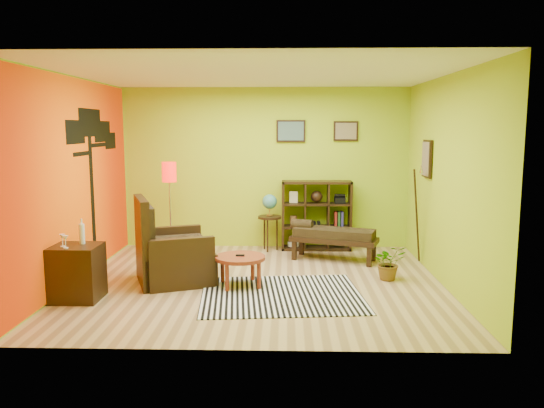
{
  "coord_description": "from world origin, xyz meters",
  "views": [
    {
      "loc": [
        0.39,
        -7.05,
        2.11
      ],
      "look_at": [
        0.18,
        0.28,
        1.05
      ],
      "focal_mm": 35.0,
      "sensor_mm": 36.0,
      "label": 1
    }
  ],
  "objects_px": {
    "floor_lamp": "(169,181)",
    "globe_table": "(270,208)",
    "coffee_table": "(240,260)",
    "cube_shelf": "(317,215)",
    "armchair": "(170,256)",
    "side_cabinet": "(77,272)",
    "potted_plant": "(389,266)",
    "bench": "(332,235)"
  },
  "relations": [
    {
      "from": "floor_lamp",
      "to": "cube_shelf",
      "type": "xyz_separation_m",
      "value": [
        2.42,
        0.64,
        -0.66
      ]
    },
    {
      "from": "coffee_table",
      "to": "side_cabinet",
      "type": "height_order",
      "value": "side_cabinet"
    },
    {
      "from": "floor_lamp",
      "to": "potted_plant",
      "type": "distance_m",
      "value": 3.69
    },
    {
      "from": "floor_lamp",
      "to": "globe_table",
      "type": "xyz_separation_m",
      "value": [
        1.6,
        0.53,
        -0.52
      ]
    },
    {
      "from": "side_cabinet",
      "to": "bench",
      "type": "relative_size",
      "value": 0.69
    },
    {
      "from": "side_cabinet",
      "to": "floor_lamp",
      "type": "relative_size",
      "value": 0.64
    },
    {
      "from": "bench",
      "to": "globe_table",
      "type": "bearing_deg",
      "value": 147.28
    },
    {
      "from": "floor_lamp",
      "to": "bench",
      "type": "bearing_deg",
      "value": -2.61
    },
    {
      "from": "cube_shelf",
      "to": "bench",
      "type": "distance_m",
      "value": 0.81
    },
    {
      "from": "armchair",
      "to": "side_cabinet",
      "type": "distance_m",
      "value": 1.27
    },
    {
      "from": "floor_lamp",
      "to": "potted_plant",
      "type": "relative_size",
      "value": 3.15
    },
    {
      "from": "floor_lamp",
      "to": "cube_shelf",
      "type": "distance_m",
      "value": 2.59
    },
    {
      "from": "side_cabinet",
      "to": "potted_plant",
      "type": "xyz_separation_m",
      "value": [
        4.01,
        0.98,
        -0.15
      ]
    },
    {
      "from": "floor_lamp",
      "to": "bench",
      "type": "relative_size",
      "value": 1.08
    },
    {
      "from": "cube_shelf",
      "to": "bench",
      "type": "height_order",
      "value": "cube_shelf"
    },
    {
      "from": "globe_table",
      "to": "bench",
      "type": "xyz_separation_m",
      "value": [
        1.01,
        -0.65,
        -0.34
      ]
    },
    {
      "from": "bench",
      "to": "potted_plant",
      "type": "height_order",
      "value": "bench"
    },
    {
      "from": "cube_shelf",
      "to": "bench",
      "type": "relative_size",
      "value": 0.83
    },
    {
      "from": "floor_lamp",
      "to": "potted_plant",
      "type": "xyz_separation_m",
      "value": [
        3.32,
        -1.2,
        -1.07
      ]
    },
    {
      "from": "side_cabinet",
      "to": "bench",
      "type": "distance_m",
      "value": 3.89
    },
    {
      "from": "coffee_table",
      "to": "cube_shelf",
      "type": "relative_size",
      "value": 0.56
    },
    {
      "from": "coffee_table",
      "to": "bench",
      "type": "height_order",
      "value": "bench"
    },
    {
      "from": "armchair",
      "to": "floor_lamp",
      "type": "relative_size",
      "value": 0.8
    },
    {
      "from": "floor_lamp",
      "to": "bench",
      "type": "xyz_separation_m",
      "value": [
        2.61,
        -0.12,
        -0.86
      ]
    },
    {
      "from": "cube_shelf",
      "to": "side_cabinet",
      "type": "bearing_deg",
      "value": -137.84
    },
    {
      "from": "coffee_table",
      "to": "side_cabinet",
      "type": "relative_size",
      "value": 0.67
    },
    {
      "from": "globe_table",
      "to": "cube_shelf",
      "type": "distance_m",
      "value": 0.84
    },
    {
      "from": "coffee_table",
      "to": "floor_lamp",
      "type": "distance_m",
      "value": 2.21
    },
    {
      "from": "armchair",
      "to": "potted_plant",
      "type": "distance_m",
      "value": 3.04
    },
    {
      "from": "globe_table",
      "to": "bench",
      "type": "relative_size",
      "value": 0.68
    },
    {
      "from": "coffee_table",
      "to": "cube_shelf",
      "type": "height_order",
      "value": "cube_shelf"
    },
    {
      "from": "globe_table",
      "to": "bench",
      "type": "height_order",
      "value": "globe_table"
    },
    {
      "from": "armchair",
      "to": "side_cabinet",
      "type": "bearing_deg",
      "value": -140.81
    },
    {
      "from": "side_cabinet",
      "to": "potted_plant",
      "type": "distance_m",
      "value": 4.14
    },
    {
      "from": "floor_lamp",
      "to": "globe_table",
      "type": "height_order",
      "value": "floor_lamp"
    },
    {
      "from": "coffee_table",
      "to": "floor_lamp",
      "type": "xyz_separation_m",
      "value": [
        -1.27,
        1.56,
        0.91
      ]
    },
    {
      "from": "globe_table",
      "to": "potted_plant",
      "type": "height_order",
      "value": "globe_table"
    },
    {
      "from": "globe_table",
      "to": "potted_plant",
      "type": "distance_m",
      "value": 2.5
    },
    {
      "from": "coffee_table",
      "to": "cube_shelf",
      "type": "bearing_deg",
      "value": 62.46
    },
    {
      "from": "side_cabinet",
      "to": "armchair",
      "type": "bearing_deg",
      "value": 39.19
    },
    {
      "from": "side_cabinet",
      "to": "cube_shelf",
      "type": "xyz_separation_m",
      "value": [
        3.11,
        2.82,
        0.25
      ]
    },
    {
      "from": "side_cabinet",
      "to": "floor_lamp",
      "type": "distance_m",
      "value": 2.46
    }
  ]
}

